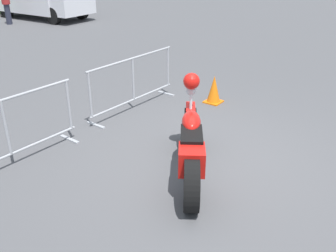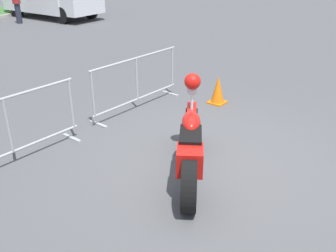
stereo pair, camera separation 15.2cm
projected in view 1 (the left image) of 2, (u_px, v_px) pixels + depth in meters
ground_plane at (208, 159)px, 5.83m from camera, size 120.00×120.00×0.00m
motorcycle at (191, 143)px, 5.25m from camera, size 2.01×1.43×1.30m
crowd_barrier_near at (7, 133)px, 5.42m from camera, size 2.36×0.50×1.07m
crowd_barrier_far at (133, 83)px, 7.46m from camera, size 2.36×0.50×1.07m
pedestrian at (6, 2)px, 16.10m from camera, size 0.48×0.48×1.69m
traffic_cone at (214, 90)px, 7.89m from camera, size 0.34×0.34×0.59m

